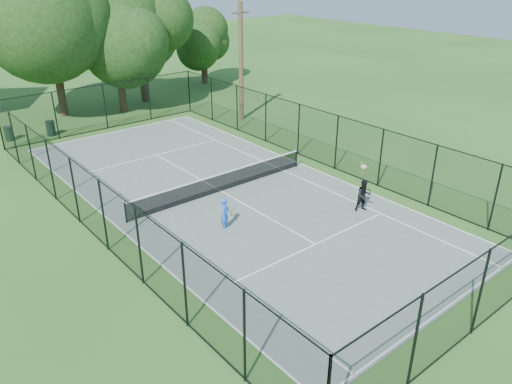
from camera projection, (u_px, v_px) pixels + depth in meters
ground at (222, 192)px, 24.29m from camera, size 120.00×120.00×0.00m
tennis_court at (221, 192)px, 24.27m from camera, size 11.00×24.00×0.06m
tennis_net at (221, 182)px, 24.04m from camera, size 10.08×0.08×0.95m
fence at (221, 164)px, 23.65m from camera, size 13.10×26.10×3.00m
tree_near_left at (49, 21)px, 33.36m from camera, size 8.09×8.09×10.55m
tree_near_mid at (116, 39)px, 34.85m from camera, size 6.45×6.45×8.43m
tree_near_right at (138, 27)px, 37.31m from camera, size 6.46×6.46×8.92m
tree_far_right at (203, 43)px, 44.08m from camera, size 4.28×4.28×5.66m
trash_bin_left at (9, 133)px, 31.04m from camera, size 0.58×0.58×0.89m
trash_bin_right at (51, 128)px, 31.88m from camera, size 0.58×0.58×0.96m
utility_pole at (241, 62)px, 33.62m from camera, size 1.40×0.30×7.83m
player_blue at (225, 213)px, 20.67m from camera, size 0.89×0.58×1.40m
player_black at (364, 195)px, 22.13m from camera, size 0.98×1.12×2.02m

